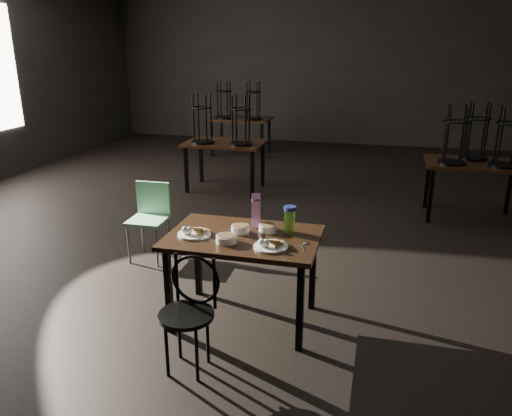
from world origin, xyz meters
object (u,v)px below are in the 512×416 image
(main_table, at_px, (243,245))
(juice_carton, at_px, (256,211))
(bentwood_chair, at_px, (190,304))
(water_bottle, at_px, (290,219))
(school_chair, at_px, (150,214))

(main_table, bearing_deg, juice_carton, 77.42)
(main_table, distance_m, bentwood_chair, 0.73)
(main_table, height_order, bentwood_chair, bentwood_chair)
(water_bottle, height_order, school_chair, water_bottle)
(juice_carton, relative_size, bentwood_chair, 0.36)
(main_table, xyz_separation_m, water_bottle, (0.34, 0.16, 0.19))
(main_table, relative_size, water_bottle, 5.44)
(bentwood_chair, height_order, school_chair, bentwood_chair)
(juice_carton, bearing_deg, main_table, -102.58)
(main_table, height_order, school_chair, school_chair)
(juice_carton, relative_size, water_bottle, 1.31)
(water_bottle, distance_m, school_chair, 1.88)
(main_table, distance_m, juice_carton, 0.31)
(school_chair, bearing_deg, juice_carton, -31.34)
(bentwood_chair, relative_size, school_chair, 1.00)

